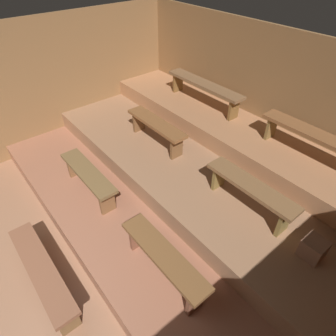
{
  "coord_description": "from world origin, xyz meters",
  "views": [
    {
      "loc": [
        2.43,
        0.6,
        3.53
      ],
      "look_at": [
        -0.28,
        2.81,
        0.66
      ],
      "focal_mm": 31.06,
      "sensor_mm": 36.0,
      "label": 1
    }
  ],
  "objects_px": {
    "bench_upper_right": "(319,140)",
    "wooden_crate_middle": "(313,249)",
    "bench_lower_right": "(164,258)",
    "bench_middle_left": "(156,126)",
    "bench_upper_left": "(204,87)",
    "bench_lower_left": "(88,176)",
    "bench_middle_right": "(251,189)",
    "bench_floor_center": "(42,271)"
  },
  "relations": [
    {
      "from": "bench_lower_left",
      "to": "bench_upper_left",
      "type": "relative_size",
      "value": 0.75
    },
    {
      "from": "bench_lower_left",
      "to": "bench_middle_left",
      "type": "distance_m",
      "value": 1.41
    },
    {
      "from": "bench_floor_center",
      "to": "wooden_crate_middle",
      "type": "distance_m",
      "value": 3.2
    },
    {
      "from": "bench_floor_center",
      "to": "bench_middle_left",
      "type": "relative_size",
      "value": 1.2
    },
    {
      "from": "bench_lower_left",
      "to": "bench_lower_right",
      "type": "bearing_deg",
      "value": 0.0
    },
    {
      "from": "bench_floor_center",
      "to": "bench_middle_right",
      "type": "height_order",
      "value": "bench_middle_right"
    },
    {
      "from": "bench_upper_right",
      "to": "bench_middle_left",
      "type": "bearing_deg",
      "value": -149.84
    },
    {
      "from": "bench_middle_left",
      "to": "bench_upper_right",
      "type": "relative_size",
      "value": 0.75
    },
    {
      "from": "bench_floor_center",
      "to": "bench_upper_right",
      "type": "relative_size",
      "value": 0.9
    },
    {
      "from": "bench_floor_center",
      "to": "bench_lower_left",
      "type": "height_order",
      "value": "bench_lower_left"
    },
    {
      "from": "bench_lower_left",
      "to": "bench_lower_right",
      "type": "distance_m",
      "value": 1.85
    },
    {
      "from": "bench_floor_center",
      "to": "bench_lower_right",
      "type": "relative_size",
      "value": 1.2
    },
    {
      "from": "bench_middle_left",
      "to": "bench_lower_right",
      "type": "bearing_deg",
      "value": -35.46
    },
    {
      "from": "bench_floor_center",
      "to": "wooden_crate_middle",
      "type": "bearing_deg",
      "value": 51.68
    },
    {
      "from": "bench_middle_left",
      "to": "bench_lower_left",
      "type": "bearing_deg",
      "value": -86.77
    },
    {
      "from": "bench_upper_left",
      "to": "bench_middle_left",
      "type": "bearing_deg",
      "value": -83.7
    },
    {
      "from": "bench_middle_left",
      "to": "bench_upper_left",
      "type": "relative_size",
      "value": 0.75
    },
    {
      "from": "bench_floor_center",
      "to": "bench_middle_left",
      "type": "height_order",
      "value": "bench_middle_left"
    },
    {
      "from": "bench_middle_left",
      "to": "wooden_crate_middle",
      "type": "height_order",
      "value": "bench_middle_left"
    },
    {
      "from": "bench_lower_left",
      "to": "bench_upper_left",
      "type": "bearing_deg",
      "value": 94.69
    },
    {
      "from": "bench_middle_right",
      "to": "bench_upper_left",
      "type": "height_order",
      "value": "bench_upper_left"
    },
    {
      "from": "bench_middle_right",
      "to": "bench_upper_left",
      "type": "bearing_deg",
      "value": 149.84
    },
    {
      "from": "bench_floor_center",
      "to": "bench_middle_left",
      "type": "xyz_separation_m",
      "value": [
        -0.99,
        2.51,
        0.6
      ]
    },
    {
      "from": "bench_floor_center",
      "to": "bench_lower_right",
      "type": "distance_m",
      "value": 1.5
    },
    {
      "from": "bench_lower_left",
      "to": "bench_middle_left",
      "type": "bearing_deg",
      "value": 93.23
    },
    {
      "from": "bench_middle_left",
      "to": "bench_upper_right",
      "type": "height_order",
      "value": "bench_upper_right"
    },
    {
      "from": "bench_upper_left",
      "to": "bench_lower_right",
      "type": "bearing_deg",
      "value": -51.73
    },
    {
      "from": "bench_lower_left",
      "to": "bench_upper_left",
      "type": "distance_m",
      "value": 2.7
    },
    {
      "from": "bench_upper_right",
      "to": "wooden_crate_middle",
      "type": "relative_size",
      "value": 7.07
    },
    {
      "from": "bench_floor_center",
      "to": "bench_middle_right",
      "type": "distance_m",
      "value": 2.77
    },
    {
      "from": "bench_middle_left",
      "to": "bench_upper_left",
      "type": "bearing_deg",
      "value": 96.3
    },
    {
      "from": "bench_middle_left",
      "to": "bench_upper_right",
      "type": "bearing_deg",
      "value": 30.16
    },
    {
      "from": "bench_upper_left",
      "to": "wooden_crate_middle",
      "type": "relative_size",
      "value": 7.07
    },
    {
      "from": "bench_floor_center",
      "to": "bench_upper_left",
      "type": "bearing_deg",
      "value": 106.69
    },
    {
      "from": "bench_upper_right",
      "to": "bench_lower_right",
      "type": "bearing_deg",
      "value": -94.69
    },
    {
      "from": "bench_lower_right",
      "to": "bench_middle_right",
      "type": "height_order",
      "value": "bench_middle_right"
    },
    {
      "from": "bench_lower_left",
      "to": "bench_middle_right",
      "type": "height_order",
      "value": "bench_middle_right"
    },
    {
      "from": "bench_lower_right",
      "to": "bench_middle_left",
      "type": "relative_size",
      "value": 1.0
    },
    {
      "from": "bench_middle_right",
      "to": "wooden_crate_middle",
      "type": "distance_m",
      "value": 0.97
    },
    {
      "from": "bench_upper_right",
      "to": "bench_lower_left",
      "type": "bearing_deg",
      "value": -128.27
    },
    {
      "from": "bench_floor_center",
      "to": "bench_middle_left",
      "type": "bearing_deg",
      "value": 111.5
    },
    {
      "from": "bench_lower_left",
      "to": "bench_upper_left",
      "type": "xyz_separation_m",
      "value": [
        -0.21,
        2.62,
        0.62
      ]
    }
  ]
}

